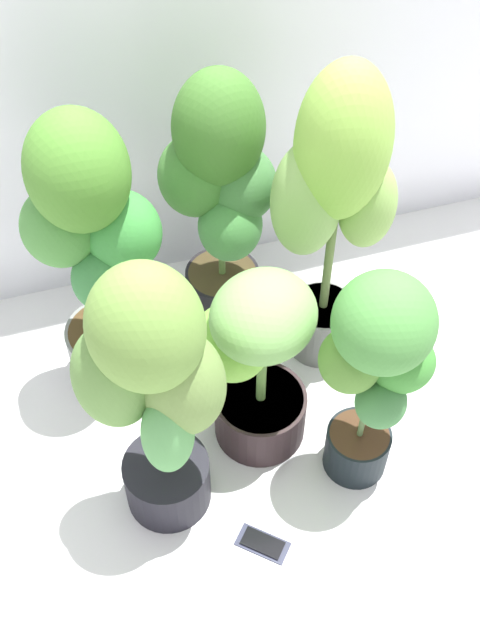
% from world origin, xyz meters
% --- Properties ---
extents(ground_plane, '(8.00, 8.00, 0.00)m').
position_xyz_m(ground_plane, '(0.00, 0.00, 0.00)').
color(ground_plane, silver).
rests_on(ground_plane, ground).
extents(potted_plant_back_left, '(0.41, 0.34, 0.98)m').
position_xyz_m(potted_plant_back_left, '(-0.35, 0.42, 0.55)').
color(potted_plant_back_left, slate).
rests_on(potted_plant_back_left, ground).
extents(potted_plant_front_right, '(0.32, 0.31, 0.77)m').
position_xyz_m(potted_plant_front_right, '(0.25, -0.12, 0.48)').
color(potted_plant_front_right, black).
rests_on(potted_plant_front_right, ground).
extents(potted_plant_back_center, '(0.39, 0.35, 0.94)m').
position_xyz_m(potted_plant_back_center, '(0.04, 0.55, 0.53)').
color(potted_plant_back_center, black).
rests_on(potted_plant_back_center, ground).
extents(potted_plant_front_left, '(0.42, 0.35, 0.92)m').
position_xyz_m(potted_plant_front_left, '(-0.30, -0.07, 0.54)').
color(potted_plant_front_left, black).
rests_on(potted_plant_front_left, ground).
extents(potted_plant_back_right, '(0.42, 0.33, 1.05)m').
position_xyz_m(potted_plant_back_right, '(0.31, 0.34, 0.64)').
color(potted_plant_back_right, slate).
rests_on(potted_plant_back_right, ground).
extents(potted_plant_center, '(0.37, 0.36, 0.64)m').
position_xyz_m(potted_plant_center, '(0.00, 0.08, 0.36)').
color(potted_plant_center, '#2F2123').
rests_on(potted_plant_center, ground).
extents(cell_phone, '(0.15, 0.15, 0.01)m').
position_xyz_m(cell_phone, '(-0.09, -0.28, 0.00)').
color(cell_phone, '#282B40').
rests_on(cell_phone, ground).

